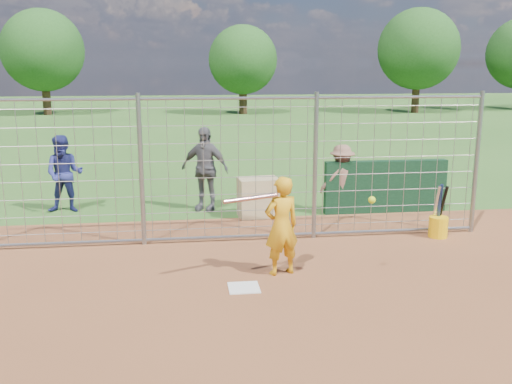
{
  "coord_description": "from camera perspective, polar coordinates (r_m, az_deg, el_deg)",
  "views": [
    {
      "loc": [
        -0.79,
        -7.62,
        3.07
      ],
      "look_at": [
        0.3,
        0.8,
        1.15
      ],
      "focal_mm": 40.0,
      "sensor_mm": 36.0,
      "label": 1
    }
  ],
  "objects": [
    {
      "name": "backstop_fence",
      "position": [
        9.82,
        -2.63,
        2.1
      ],
      "size": [
        9.08,
        0.08,
        2.6
      ],
      "color": "gray",
      "rests_on": "ground"
    },
    {
      "name": "batter",
      "position": [
        8.37,
        2.56,
        -3.42
      ],
      "size": [
        0.62,
        0.49,
        1.48
      ],
      "primitive_type": "imported",
      "rotation": [
        0.0,
        0.0,
        3.43
      ],
      "color": "orange",
      "rests_on": "ground"
    },
    {
      "name": "home_plate",
      "position": [
        8.06,
        -1.22,
        -9.56
      ],
      "size": [
        0.43,
        0.43,
        0.02
      ],
      "primitive_type": "cube",
      "color": "silver",
      "rests_on": "ground"
    },
    {
      "name": "bystander_b",
      "position": [
        12.11,
        -5.16,
        2.33
      ],
      "size": [
        1.13,
        0.85,
        1.79
      ],
      "primitive_type": "imported",
      "rotation": [
        0.0,
        0.0,
        -0.45
      ],
      "color": "#545459",
      "rests_on": "ground"
    },
    {
      "name": "dugout_wall",
      "position": [
        12.24,
        12.82,
        0.53
      ],
      "size": [
        2.6,
        0.2,
        1.1
      ],
      "primitive_type": "cube",
      "color": "#11381E",
      "rests_on": "ground"
    },
    {
      "name": "ground",
      "position": [
        8.25,
        -1.37,
        -9.1
      ],
      "size": [
        100.0,
        100.0,
        0.0
      ],
      "primitive_type": "plane",
      "color": "#2D591E",
      "rests_on": "ground"
    },
    {
      "name": "tree_line",
      "position": [
        35.97,
        -1.14,
        13.74
      ],
      "size": [
        44.66,
        6.72,
        6.48
      ],
      "color": "#3F2B19",
      "rests_on": "ground"
    },
    {
      "name": "bucket_with_bats",
      "position": [
        10.79,
        17.77,
        -3.06
      ],
      "size": [
        0.34,
        0.39,
        0.98
      ],
      "color": "yellow",
      "rests_on": "ground"
    },
    {
      "name": "bystander_a",
      "position": [
        12.56,
        -18.61,
        1.72
      ],
      "size": [
        0.82,
        0.66,
        1.63
      ],
      "primitive_type": "imported",
      "rotation": [
        0.0,
        0.0,
        -0.05
      ],
      "color": "navy",
      "rests_on": "ground"
    },
    {
      "name": "equipment_in_play",
      "position": [
        7.96,
        2.45,
        -0.67
      ],
      "size": [
        2.14,
        0.44,
        0.11
      ],
      "color": "silver",
      "rests_on": "ground"
    },
    {
      "name": "equipment_bin",
      "position": [
        11.62,
        0.23,
        -0.55
      ],
      "size": [
        0.85,
        0.63,
        0.8
      ],
      "primitive_type": "cube",
      "rotation": [
        0.0,
        0.0,
        0.1
      ],
      "color": "tan",
      "rests_on": "ground"
    },
    {
      "name": "bystander_c",
      "position": [
        11.97,
        8.55,
        1.28
      ],
      "size": [
        1.02,
        0.71,
        1.44
      ],
      "primitive_type": "imported",
      "rotation": [
        0.0,
        0.0,
        3.34
      ],
      "color": "brown",
      "rests_on": "ground"
    }
  ]
}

